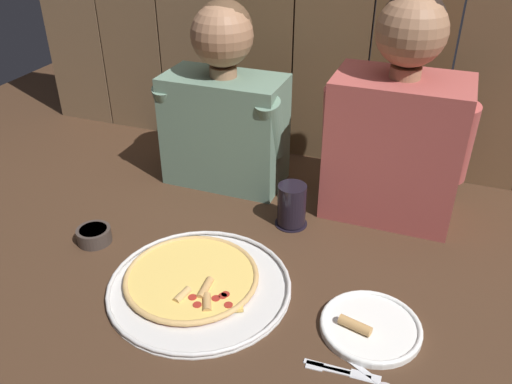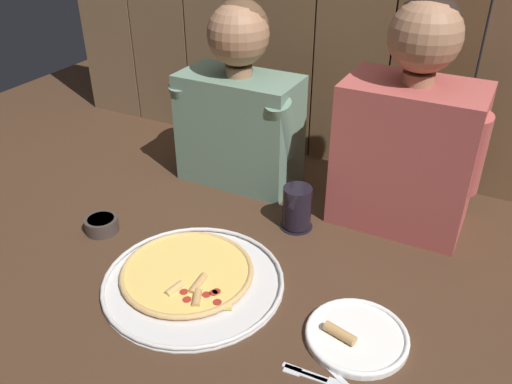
{
  "view_description": "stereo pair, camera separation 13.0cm",
  "coord_description": "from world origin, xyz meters",
  "px_view_note": "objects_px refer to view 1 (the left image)",
  "views": [
    {
      "loc": [
        0.36,
        -0.94,
        0.85
      ],
      "look_at": [
        -0.03,
        0.1,
        0.18
      ],
      "focal_mm": 37.14,
      "sensor_mm": 36.0,
      "label": 1
    },
    {
      "loc": [
        0.48,
        -0.89,
        0.85
      ],
      "look_at": [
        -0.03,
        0.1,
        0.18
      ],
      "focal_mm": 37.14,
      "sensor_mm": 36.0,
      "label": 2
    }
  ],
  "objects_px": {
    "diner_right": "(398,122)",
    "pizza_tray": "(196,282)",
    "dipping_bowl": "(94,235)",
    "dinner_plate": "(370,326)",
    "drinking_glass": "(292,206)",
    "diner_left": "(224,104)"
  },
  "relations": [
    {
      "from": "drinking_glass",
      "to": "diner_right",
      "type": "bearing_deg",
      "value": 35.55
    },
    {
      "from": "diner_right",
      "to": "pizza_tray",
      "type": "bearing_deg",
      "value": -126.55
    },
    {
      "from": "pizza_tray",
      "to": "dipping_bowl",
      "type": "relative_size",
      "value": 4.83
    },
    {
      "from": "dinner_plate",
      "to": "dipping_bowl",
      "type": "xyz_separation_m",
      "value": [
        -0.75,
        0.06,
        0.01
      ]
    },
    {
      "from": "dinner_plate",
      "to": "dipping_bowl",
      "type": "distance_m",
      "value": 0.75
    },
    {
      "from": "dipping_bowl",
      "to": "pizza_tray",
      "type": "bearing_deg",
      "value": -10.78
    },
    {
      "from": "drinking_glass",
      "to": "diner_left",
      "type": "height_order",
      "value": "diner_left"
    },
    {
      "from": "drinking_glass",
      "to": "dipping_bowl",
      "type": "bearing_deg",
      "value": -150.33
    },
    {
      "from": "diner_left",
      "to": "drinking_glass",
      "type": "bearing_deg",
      "value": -31.96
    },
    {
      "from": "dipping_bowl",
      "to": "dinner_plate",
      "type": "bearing_deg",
      "value": -4.55
    },
    {
      "from": "dinner_plate",
      "to": "diner_right",
      "type": "bearing_deg",
      "value": 95.21
    },
    {
      "from": "diner_right",
      "to": "diner_left",
      "type": "bearing_deg",
      "value": 179.98
    },
    {
      "from": "drinking_glass",
      "to": "diner_right",
      "type": "xyz_separation_m",
      "value": [
        0.24,
        0.17,
        0.22
      ]
    },
    {
      "from": "dipping_bowl",
      "to": "diner_right",
      "type": "distance_m",
      "value": 0.87
    },
    {
      "from": "dipping_bowl",
      "to": "diner_right",
      "type": "relative_size",
      "value": 0.15
    },
    {
      "from": "dipping_bowl",
      "to": "diner_left",
      "type": "xyz_separation_m",
      "value": [
        0.2,
        0.44,
        0.24
      ]
    },
    {
      "from": "dinner_plate",
      "to": "diner_right",
      "type": "distance_m",
      "value": 0.57
    },
    {
      "from": "drinking_glass",
      "to": "diner_left",
      "type": "xyz_separation_m",
      "value": [
        -0.27,
        0.17,
        0.2
      ]
    },
    {
      "from": "pizza_tray",
      "to": "drinking_glass",
      "type": "distance_m",
      "value": 0.36
    },
    {
      "from": "dinner_plate",
      "to": "dipping_bowl",
      "type": "bearing_deg",
      "value": 175.45
    },
    {
      "from": "dinner_plate",
      "to": "diner_right",
      "type": "relative_size",
      "value": 0.36
    },
    {
      "from": "pizza_tray",
      "to": "drinking_glass",
      "type": "bearing_deg",
      "value": 68.0
    }
  ]
}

